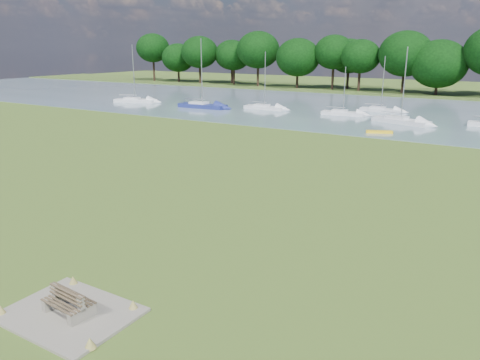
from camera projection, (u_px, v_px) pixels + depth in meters
The scene contains 12 objects.
ground at pixel (269, 200), 26.94m from camera, with size 220.00×220.00×0.00m, color #5D7130.
river at pixel (419, 114), 61.42m from camera, with size 220.00×40.00×0.10m, color slate.
far_bank at pixel (452, 95), 86.05m from camera, with size 220.00×20.00×0.40m, color #4C6626.
concrete_pad at pixel (70, 314), 15.43m from camera, with size 4.20×3.20×0.10m, color gray.
bench_pair at pixel (69, 303), 15.31m from camera, with size 1.75×1.12×0.90m.
kayak at pixel (379, 132), 47.54m from camera, with size 2.62×0.61×0.26m, color yellow.
sailboat_0 at pixel (343, 112), 59.99m from camera, with size 5.58×2.10×6.06m.
sailboat_3 at pixel (264, 106), 65.49m from camera, with size 5.95×1.75×7.82m.
sailboat_4 at pixel (202, 104), 66.93m from camera, with size 7.31×2.40×9.62m.
sailboat_5 at pixel (135, 99), 73.57m from camera, with size 6.85×3.80×8.78m.
sailboat_6 at pixel (380, 109), 63.13m from camera, with size 5.56×1.67×7.29m.
sailboat_8 at pixel (400, 119), 53.65m from camera, with size 6.88×3.84×8.48m.
Camera 1 is at (11.89, -22.70, 8.55)m, focal length 35.00 mm.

